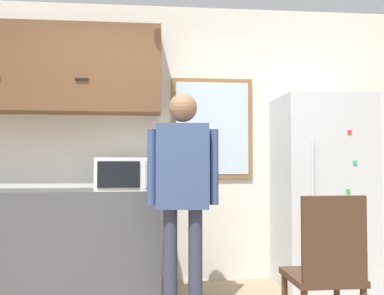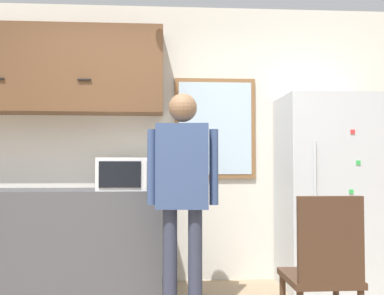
{
  "view_description": "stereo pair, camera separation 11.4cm",
  "coord_description": "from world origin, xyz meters",
  "px_view_note": "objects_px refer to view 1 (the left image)",
  "views": [
    {
      "loc": [
        -0.13,
        -2.33,
        1.14
      ],
      "look_at": [
        0.2,
        1.02,
        1.27
      ],
      "focal_mm": 40.0,
      "sensor_mm": 36.0,
      "label": 1
    },
    {
      "loc": [
        -0.02,
        -2.34,
        1.14
      ],
      "look_at": [
        0.2,
        1.02,
        1.27
      ],
      "focal_mm": 40.0,
      "sensor_mm": 36.0,
      "label": 2
    }
  ],
  "objects_px": {
    "person": "(183,178)",
    "chair": "(327,266)",
    "microwave": "(125,174)",
    "refrigerator": "(322,191)"
  },
  "relations": [
    {
      "from": "person",
      "to": "chair",
      "type": "distance_m",
      "value": 1.25
    },
    {
      "from": "person",
      "to": "chair",
      "type": "xyz_separation_m",
      "value": [
        0.82,
        -0.79,
        -0.51
      ]
    },
    {
      "from": "microwave",
      "to": "chair",
      "type": "relative_size",
      "value": 0.52
    },
    {
      "from": "chair",
      "to": "refrigerator",
      "type": "bearing_deg",
      "value": -111.92
    },
    {
      "from": "refrigerator",
      "to": "chair",
      "type": "relative_size",
      "value": 1.85
    },
    {
      "from": "microwave",
      "to": "refrigerator",
      "type": "height_order",
      "value": "refrigerator"
    },
    {
      "from": "microwave",
      "to": "refrigerator",
      "type": "bearing_deg",
      "value": 1.89
    },
    {
      "from": "microwave",
      "to": "chair",
      "type": "distance_m",
      "value": 1.89
    },
    {
      "from": "refrigerator",
      "to": "chair",
      "type": "distance_m",
      "value": 1.48
    },
    {
      "from": "microwave",
      "to": "person",
      "type": "xyz_separation_m",
      "value": [
        0.47,
        -0.48,
        -0.02
      ]
    }
  ]
}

